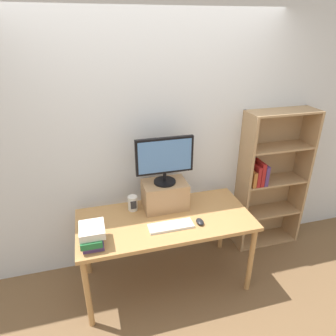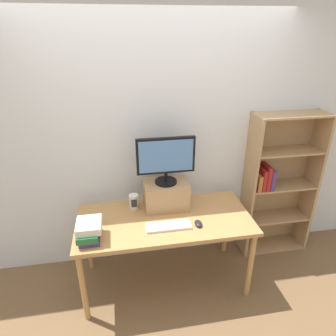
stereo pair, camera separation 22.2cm
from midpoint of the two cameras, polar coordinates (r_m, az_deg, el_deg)
The scene contains 10 objects.
ground_plane at distance 3.26m, azimuth -2.56°, elevation -20.53°, with size 12.00×12.00×0.00m, color brown.
back_wall at distance 2.94m, azimuth -5.23°, elevation 4.56°, with size 7.00×0.08×2.60m.
desk at distance 2.81m, azimuth -2.83°, elevation -10.81°, with size 1.59×0.74×0.75m.
bookshelf_unit at distance 3.46m, azimuth 17.03°, elevation -2.10°, with size 0.75×0.28×1.59m.
riser_box at distance 2.86m, azimuth -2.84°, elevation -5.17°, with size 0.41×0.28×0.26m.
computer_monitor at distance 2.69m, azimuth -3.00°, elevation 1.74°, with size 0.53×0.20×0.44m.
keyboard at distance 2.65m, azimuth -1.88°, elevation -11.04°, with size 0.39×0.13×0.02m.
computer_mouse at distance 2.70m, azimuth 3.73°, elevation -10.24°, with size 0.06×0.10×0.04m.
book_stack at distance 2.54m, azimuth -16.81°, elevation -12.20°, with size 0.20×0.26×0.16m.
desk_speaker at distance 2.88m, azimuth -8.94°, elevation -6.69°, with size 0.09×0.09×0.14m.
Camera 1 is at (-0.58, -2.20, 2.34)m, focal length 32.00 mm.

